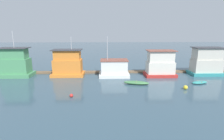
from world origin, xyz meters
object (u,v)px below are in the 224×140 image
(houseboat_red, at_px, (160,64))
(dinghy_green, at_px, (136,83))
(houseboat_green, at_px, (15,64))
(dinghy_teal, at_px, (200,82))
(houseboat_white, at_px, (114,68))
(houseboat_teal, at_px, (206,62))
(houseboat_orange, at_px, (68,64))
(buoy_red, at_px, (71,96))
(buoy_yellow, at_px, (186,87))

(houseboat_red, distance_m, dinghy_green, 7.92)
(houseboat_green, bearing_deg, dinghy_teal, -10.15)
(houseboat_green, relative_size, houseboat_red, 1.46)
(houseboat_white, xyz_separation_m, dinghy_teal, (14.26, -5.34, -1.35))
(houseboat_red, distance_m, houseboat_teal, 9.64)
(houseboat_teal, bearing_deg, dinghy_teal, -125.91)
(houseboat_green, distance_m, houseboat_orange, 10.06)
(houseboat_green, bearing_deg, dinghy_green, -14.94)
(dinghy_teal, bearing_deg, houseboat_white, 159.47)
(buoy_red, bearing_deg, buoy_yellow, 8.81)
(houseboat_orange, height_order, dinghy_green, houseboat_orange)
(dinghy_teal, bearing_deg, dinghy_green, -179.72)
(houseboat_orange, distance_m, dinghy_teal, 24.25)
(houseboat_orange, relative_size, buoy_yellow, 11.74)
(houseboat_red, bearing_deg, houseboat_teal, 4.75)
(buoy_red, bearing_deg, houseboat_teal, 24.87)
(houseboat_teal, xyz_separation_m, buoy_yellow, (-8.10, -8.93, -2.21))
(dinghy_green, relative_size, buoy_red, 9.22)
(dinghy_green, bearing_deg, dinghy_teal, 0.28)
(houseboat_red, relative_size, houseboat_teal, 0.92)
(dinghy_teal, height_order, buoy_yellow, buoy_yellow)
(houseboat_red, relative_size, dinghy_green, 1.35)
(houseboat_orange, relative_size, dinghy_teal, 2.40)
(houseboat_orange, xyz_separation_m, buoy_yellow, (19.61, -9.09, -2.02))
(buoy_yellow, bearing_deg, houseboat_teal, 47.80)
(houseboat_orange, distance_m, houseboat_white, 9.16)
(dinghy_teal, bearing_deg, houseboat_green, 169.85)
(buoy_red, bearing_deg, houseboat_green, 138.27)
(houseboat_green, xyz_separation_m, dinghy_teal, (33.41, -5.98, -2.23))
(dinghy_green, distance_m, buoy_yellow, 7.61)
(houseboat_teal, height_order, buoy_yellow, houseboat_teal)
(houseboat_white, xyz_separation_m, buoy_yellow, (10.52, -8.25, -1.22))
(houseboat_white, xyz_separation_m, houseboat_red, (9.02, -0.12, 0.75))
(houseboat_white, relative_size, dinghy_green, 1.78)
(houseboat_white, relative_size, houseboat_teal, 1.20)
(houseboat_teal, xyz_separation_m, dinghy_teal, (-4.36, -6.02, -2.34))
(houseboat_red, bearing_deg, dinghy_teal, -44.87)
(buoy_yellow, bearing_deg, dinghy_green, 157.94)
(houseboat_green, bearing_deg, buoy_yellow, -16.68)
(buoy_yellow, bearing_deg, houseboat_orange, 155.13)
(houseboat_orange, height_order, buoy_yellow, houseboat_orange)
(houseboat_red, bearing_deg, buoy_yellow, -79.50)
(houseboat_white, height_order, buoy_red, houseboat_white)
(houseboat_orange, relative_size, houseboat_teal, 1.18)
(houseboat_white, distance_m, houseboat_teal, 18.66)
(houseboat_green, distance_m, buoy_red, 17.41)
(houseboat_green, bearing_deg, houseboat_white, -1.91)
(houseboat_orange, height_order, dinghy_teal, houseboat_orange)
(dinghy_teal, distance_m, buoy_red, 21.25)
(houseboat_white, distance_m, dinghy_green, 6.54)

